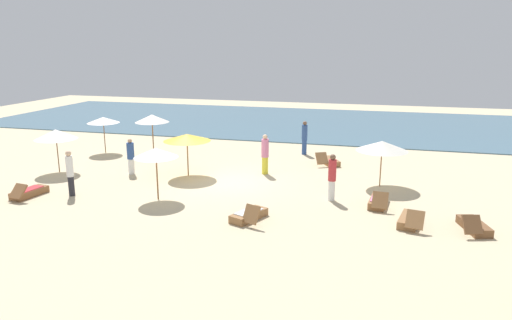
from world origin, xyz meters
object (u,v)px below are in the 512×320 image
at_px(lounger_1, 329,161).
at_px(lounger_4, 410,220).
at_px(umbrella_1, 103,120).
at_px(umbrella_3, 382,146).
at_px(lounger_0, 249,215).
at_px(person_1, 131,156).
at_px(umbrella_2, 187,138).
at_px(person_3, 265,154).
at_px(person_4, 332,177).
at_px(lounger_2, 28,192).
at_px(person_2, 305,137).
at_px(person_0, 70,172).
at_px(umbrella_5, 152,118).
at_px(lounger_5, 474,226).
at_px(lounger_3, 378,201).
at_px(umbrella_4, 156,153).
at_px(umbrella_0, 56,134).

xyz_separation_m(lounger_1, lounger_4, (3.65, -7.70, 0.00)).
distance_m(umbrella_1, umbrella_3, 15.43).
xyz_separation_m(lounger_0, person_1, (-7.05, 4.38, 0.68)).
xyz_separation_m(umbrella_2, person_3, (3.40, 1.26, -0.85)).
xyz_separation_m(umbrella_2, lounger_1, (6.12, 3.88, -1.65)).
bearing_deg(person_4, umbrella_2, 164.71).
height_order(lounger_1, lounger_4, lounger_4).
distance_m(lounger_0, lounger_2, 9.36).
height_order(umbrella_1, lounger_0, umbrella_1).
relative_size(lounger_2, person_3, 0.93).
height_order(umbrella_1, umbrella_3, umbrella_1).
bearing_deg(person_2, person_0, -128.78).
height_order(lounger_0, person_0, person_0).
xyz_separation_m(umbrella_2, person_1, (-2.72, -0.43, -0.96)).
distance_m(umbrella_5, lounger_2, 8.97).
height_order(umbrella_2, lounger_5, umbrella_2).
bearing_deg(person_0, lounger_4, 0.96).
distance_m(person_1, person_3, 6.34).
bearing_deg(person_2, person_3, -103.86).
xyz_separation_m(lounger_4, person_4, (-2.88, 1.93, 0.79)).
height_order(lounger_4, person_4, person_4).
height_order(lounger_0, person_1, person_1).
xyz_separation_m(umbrella_5, person_0, (0.49, -8.16, -0.96)).
bearing_deg(lounger_5, lounger_3, 150.72).
xyz_separation_m(lounger_2, lounger_3, (13.72, 2.52, 0.00)).
bearing_deg(lounger_3, person_0, -170.82).
height_order(lounger_0, person_4, person_4).
height_order(lounger_3, lounger_4, lounger_3).
height_order(umbrella_4, lounger_1, umbrella_4).
xyz_separation_m(lounger_0, lounger_1, (1.79, 8.69, -0.01)).
bearing_deg(lounger_0, umbrella_1, 143.12).
bearing_deg(lounger_1, person_4, -82.41).
relative_size(lounger_4, person_2, 0.94).
xyz_separation_m(lounger_1, person_4, (0.77, -5.77, 0.79)).
height_order(lounger_1, lounger_3, lounger_3).
relative_size(lounger_1, person_0, 0.93).
bearing_deg(lounger_4, person_2, 118.58).
bearing_deg(lounger_4, umbrella_2, 158.68).
distance_m(lounger_4, person_2, 11.00).
relative_size(person_0, person_1, 1.10).
xyz_separation_m(umbrella_5, person_1, (1.17, -4.55, -1.08)).
relative_size(person_0, person_4, 1.00).
bearing_deg(person_0, umbrella_0, 133.66).
relative_size(umbrella_2, lounger_3, 1.28).
bearing_deg(lounger_5, person_4, 158.46).
bearing_deg(person_3, person_2, 76.14).
distance_m(person_3, person_4, 4.70).
bearing_deg(person_2, person_4, -72.93).
bearing_deg(umbrella_3, person_1, -174.87).
distance_m(umbrella_1, umbrella_5, 2.72).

